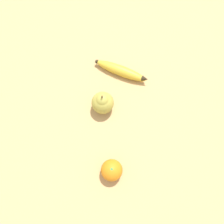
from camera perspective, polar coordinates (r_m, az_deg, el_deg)
name	(u,v)px	position (r m, az deg, el deg)	size (l,w,h in m)	color
ground_plane	(117,117)	(0.76, 1.41, -1.39)	(3.00, 3.00, 0.00)	tan
banana	(121,71)	(0.82, 2.44, 10.69)	(0.16, 0.17, 0.04)	gold
orange	(112,170)	(0.69, -0.07, -14.94)	(0.07, 0.07, 0.07)	orange
pear	(103,102)	(0.74, -2.47, 2.53)	(0.08, 0.08, 0.09)	#B7AD47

